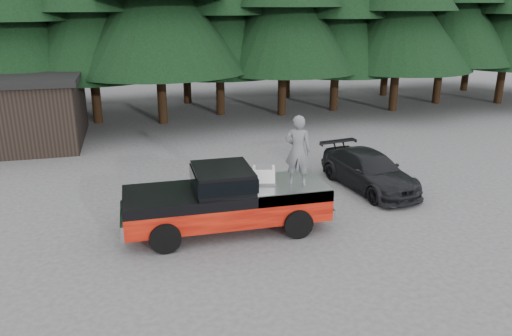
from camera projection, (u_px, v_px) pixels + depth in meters
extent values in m
plane|color=#49494B|center=(234.00, 232.00, 14.53)|extent=(120.00, 120.00, 0.00)
cube|color=black|center=(223.00, 178.00, 14.15)|extent=(1.66, 1.90, 0.59)
cube|color=white|center=(264.00, 175.00, 14.56)|extent=(0.74, 0.66, 0.44)
imported|color=#595D61|center=(298.00, 150.00, 14.15)|extent=(0.89, 0.76, 2.05)
imported|color=black|center=(369.00, 171.00, 17.79)|extent=(2.52, 4.71, 1.30)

